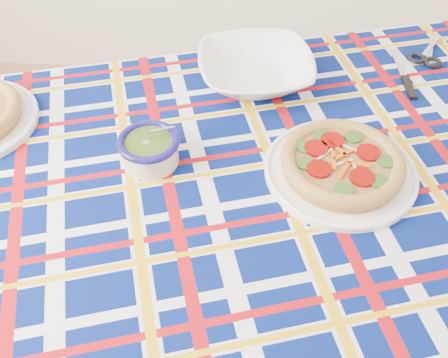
# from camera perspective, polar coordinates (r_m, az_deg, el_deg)

# --- Properties ---
(dining_table) EXTENTS (1.94, 1.49, 0.80)m
(dining_table) POSITION_cam_1_polar(r_m,az_deg,el_deg) (1.14, 2.15, -3.57)
(dining_table) COLOR brown
(dining_table) RESTS_ON floor
(tablecloth) EXTENTS (1.98, 1.53, 0.11)m
(tablecloth) POSITION_cam_1_polar(r_m,az_deg,el_deg) (1.12, 2.19, -2.70)
(tablecloth) COLOR #051459
(tablecloth) RESTS_ON dining_table
(main_focaccia_plate) EXTENTS (0.43, 0.43, 0.07)m
(main_focaccia_plate) POSITION_cam_1_polar(r_m,az_deg,el_deg) (1.11, 13.35, 1.81)
(main_focaccia_plate) COLOR #9B6837
(main_focaccia_plate) RESTS_ON tablecloth
(pesto_bowl) EXTENTS (0.16, 0.16, 0.08)m
(pesto_bowl) POSITION_cam_1_polar(r_m,az_deg,el_deg) (1.12, -8.53, 3.56)
(pesto_bowl) COLOR #263E10
(pesto_bowl) RESTS_ON tablecloth
(serving_bowl) EXTENTS (0.35, 0.35, 0.07)m
(serving_bowl) POSITION_cam_1_polar(r_m,az_deg,el_deg) (1.35, 3.62, 12.40)
(serving_bowl) COLOR white
(serving_bowl) RESTS_ON tablecloth
(table_knife) EXTENTS (0.03, 0.25, 0.01)m
(table_knife) POSITION_cam_1_polar(r_m,az_deg,el_deg) (1.51, 19.40, 12.27)
(table_knife) COLOR silver
(table_knife) RESTS_ON tablecloth
(kitchen_scissors) EXTENTS (0.18, 0.23, 0.02)m
(kitchen_scissors) POSITION_cam_1_polar(r_m,az_deg,el_deg) (1.61, 22.60, 13.82)
(kitchen_scissors) COLOR silver
(kitchen_scissors) RESTS_ON tablecloth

